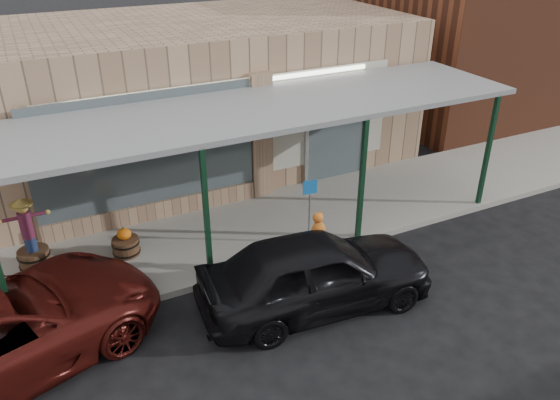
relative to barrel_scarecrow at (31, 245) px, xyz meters
name	(u,v)px	position (x,y,z in m)	size (l,w,h in m)	color
ground	(340,318)	(5.00, -4.09, -0.71)	(120.00, 120.00, 0.00)	black
sidewalk	(261,227)	(5.00, -0.49, -0.63)	(40.00, 3.20, 0.15)	gray
storefront	(195,95)	(5.00, 4.07, 1.39)	(12.00, 6.25, 4.20)	tan
awning	(260,111)	(5.00, -0.53, 2.30)	(12.00, 3.00, 3.04)	slate
block_buildings_near	(243,24)	(7.01, 5.11, 3.06)	(61.00, 8.00, 8.00)	brown
barrel_scarecrow	(31,245)	(0.00, 0.00, 0.00)	(0.98, 0.80, 1.65)	#513420
barrel_pumpkin	(126,244)	(1.83, -0.33, -0.31)	(0.68, 0.68, 0.68)	#513420
handicap_sign	(310,203)	(5.65, -1.66, 0.44)	(0.32, 0.08, 1.55)	gray
parked_sedan	(316,272)	(4.77, -3.52, 0.06)	(4.65, 2.21, 1.55)	black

